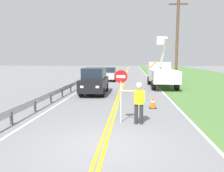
{
  "coord_description": "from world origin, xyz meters",
  "views": [
    {
      "loc": [
        0.88,
        -6.62,
        2.8
      ],
      "look_at": [
        -0.23,
        5.98,
        1.2
      ],
      "focal_mm": 34.41,
      "sensor_mm": 36.0,
      "label": 1
    }
  ],
  "objects_px": {
    "flagger_worker": "(139,100)",
    "utility_bucket_truck": "(161,73)",
    "utility_pole_near": "(177,41)",
    "stop_sign_paddle": "(121,84)",
    "oncoming_suv_nearest": "(94,81)",
    "traffic_cone_lead": "(153,102)",
    "oncoming_sedan_second": "(109,74)"
  },
  "relations": [
    {
      "from": "utility_pole_near",
      "to": "flagger_worker",
      "type": "bearing_deg",
      "value": -107.89
    },
    {
      "from": "oncoming_sedan_second",
      "to": "utility_bucket_truck",
      "type": "bearing_deg",
      "value": -42.59
    },
    {
      "from": "stop_sign_paddle",
      "to": "oncoming_suv_nearest",
      "type": "xyz_separation_m",
      "value": [
        -2.49,
        7.84,
        -0.65
      ]
    },
    {
      "from": "oncoming_sedan_second",
      "to": "flagger_worker",
      "type": "bearing_deg",
      "value": -80.18
    },
    {
      "from": "oncoming_suv_nearest",
      "to": "utility_bucket_truck",
      "type": "bearing_deg",
      "value": 39.92
    },
    {
      "from": "stop_sign_paddle",
      "to": "oncoming_suv_nearest",
      "type": "bearing_deg",
      "value": 107.62
    },
    {
      "from": "traffic_cone_lead",
      "to": "utility_bucket_truck",
      "type": "bearing_deg",
      "value": 79.75
    },
    {
      "from": "utility_bucket_truck",
      "to": "oncoming_suv_nearest",
      "type": "distance_m",
      "value": 7.79
    },
    {
      "from": "oncoming_suv_nearest",
      "to": "traffic_cone_lead",
      "type": "bearing_deg",
      "value": -49.0
    },
    {
      "from": "utility_bucket_truck",
      "to": "utility_pole_near",
      "type": "distance_m",
      "value": 3.43
    },
    {
      "from": "oncoming_suv_nearest",
      "to": "traffic_cone_lead",
      "type": "distance_m",
      "value": 6.43
    },
    {
      "from": "flagger_worker",
      "to": "oncoming_suv_nearest",
      "type": "distance_m",
      "value": 8.55
    },
    {
      "from": "flagger_worker",
      "to": "utility_pole_near",
      "type": "distance_m",
      "value": 13.95
    },
    {
      "from": "stop_sign_paddle",
      "to": "utility_bucket_truck",
      "type": "bearing_deg",
      "value": 74.84
    },
    {
      "from": "flagger_worker",
      "to": "utility_bucket_truck",
      "type": "distance_m",
      "value": 13.19
    },
    {
      "from": "flagger_worker",
      "to": "traffic_cone_lead",
      "type": "distance_m",
      "value": 3.3
    },
    {
      "from": "oncoming_sedan_second",
      "to": "traffic_cone_lead",
      "type": "bearing_deg",
      "value": -74.91
    },
    {
      "from": "flagger_worker",
      "to": "traffic_cone_lead",
      "type": "height_order",
      "value": "flagger_worker"
    },
    {
      "from": "stop_sign_paddle",
      "to": "traffic_cone_lead",
      "type": "distance_m",
      "value": 3.73
    },
    {
      "from": "stop_sign_paddle",
      "to": "oncoming_suv_nearest",
      "type": "distance_m",
      "value": 8.26
    },
    {
      "from": "flagger_worker",
      "to": "stop_sign_paddle",
      "type": "xyz_separation_m",
      "value": [
        -0.77,
        0.06,
        0.66
      ]
    },
    {
      "from": "flagger_worker",
      "to": "utility_bucket_truck",
      "type": "relative_size",
      "value": 0.27
    },
    {
      "from": "utility_bucket_truck",
      "to": "flagger_worker",
      "type": "bearing_deg",
      "value": -101.87
    },
    {
      "from": "flagger_worker",
      "to": "utility_pole_near",
      "type": "height_order",
      "value": "utility_pole_near"
    },
    {
      "from": "utility_bucket_truck",
      "to": "utility_pole_near",
      "type": "height_order",
      "value": "utility_pole_near"
    },
    {
      "from": "utility_pole_near",
      "to": "oncoming_sedan_second",
      "type": "bearing_deg",
      "value": 143.37
    },
    {
      "from": "oncoming_sedan_second",
      "to": "oncoming_suv_nearest",
      "type": "bearing_deg",
      "value": -90.49
    },
    {
      "from": "oncoming_sedan_second",
      "to": "traffic_cone_lead",
      "type": "height_order",
      "value": "oncoming_sedan_second"
    },
    {
      "from": "utility_bucket_truck",
      "to": "oncoming_sedan_second",
      "type": "relative_size",
      "value": 1.64
    },
    {
      "from": "stop_sign_paddle",
      "to": "oncoming_sedan_second",
      "type": "xyz_separation_m",
      "value": [
        -2.4,
        18.24,
        -0.88
      ]
    },
    {
      "from": "flagger_worker",
      "to": "stop_sign_paddle",
      "type": "relative_size",
      "value": 0.78
    },
    {
      "from": "utility_bucket_truck",
      "to": "traffic_cone_lead",
      "type": "bearing_deg",
      "value": -100.25
    }
  ]
}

